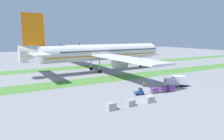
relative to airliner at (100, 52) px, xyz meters
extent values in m
plane|color=gray|center=(-9.43, -45.68, -9.10)|extent=(400.00, 400.00, 0.00)
cube|color=#4C8438|center=(-9.43, -16.96, -9.10)|extent=(320.00, 11.03, 0.01)
cube|color=#4C8438|center=(-9.43, 17.10, -9.10)|extent=(320.00, 11.03, 0.01)
cylinder|color=silver|center=(2.07, 0.07, -0.03)|extent=(58.37, 9.35, 7.41)
sphere|color=silver|center=(31.13, 1.04, -0.03)|extent=(7.26, 7.26, 7.26)
cone|color=silver|center=(-29.83, -1.00, 0.53)|extent=(10.16, 7.37, 7.04)
cube|color=orange|center=(2.07, 0.07, -1.32)|extent=(56.96, 9.45, 0.36)
cube|color=#283342|center=(5.61, 0.19, 0.90)|extent=(51.29, 9.18, 0.44)
cube|color=silver|center=(-2.25, 23.15, -0.77)|extent=(10.52, 39.29, 0.67)
cylinder|color=#A3A3A8|center=(-0.67, 17.35, -3.21)|extent=(5.81, 4.26, 4.08)
cube|color=silver|center=(-0.70, -23.25, -0.77)|extent=(10.52, 39.29, 0.67)
cylinder|color=#A3A3A8|center=(0.49, -17.35, -3.21)|extent=(5.81, 4.26, 4.08)
cube|color=silver|center=(-29.43, 8.34, 1.09)|extent=(5.63, 14.35, 0.47)
cube|color=silver|center=(-28.81, -10.28, 1.09)|extent=(5.63, 14.35, 0.47)
cube|color=orange|center=(-29.12, -0.97, 9.98)|extent=(8.32, 1.08, 12.60)
cylinder|color=#A3A3A8|center=(24.75, 0.83, -4.82)|extent=(0.44, 0.44, 7.37)
cylinder|color=black|center=(24.75, 0.83, -8.50)|extent=(1.21, 0.46, 1.20)
cylinder|color=#A3A3A8|center=(-2.62, 4.36, -4.70)|extent=(0.44, 0.44, 7.12)
cylinder|color=black|center=(-2.62, 4.36, -8.25)|extent=(1.72, 0.65, 1.70)
cylinder|color=#A3A3A8|center=(-2.33, -4.53, -4.70)|extent=(0.44, 0.44, 7.12)
cylinder|color=black|center=(-2.33, -4.53, -8.25)|extent=(1.72, 0.65, 1.70)
cube|color=#1E4C8E|center=(-7.47, -40.79, -8.42)|extent=(2.77, 1.68, 0.77)
cube|color=#283342|center=(-7.08, -40.85, -7.58)|extent=(0.86, 1.18, 0.90)
cylinder|color=black|center=(-8.45, -41.20, -8.80)|extent=(0.62, 0.29, 0.60)
cylinder|color=black|center=(-8.29, -40.11, -8.80)|extent=(0.62, 0.29, 0.60)
cylinder|color=black|center=(-6.65, -41.47, -8.80)|extent=(0.62, 0.29, 0.60)
cylinder|color=black|center=(-6.49, -40.38, -8.80)|extent=(0.62, 0.29, 0.60)
cube|color=#A3A3A8|center=(-2.43, -41.56, -8.70)|extent=(2.40, 1.81, 0.10)
cube|color=#70388E|center=(-2.43, -41.56, -8.10)|extent=(2.11, 1.60, 1.10)
cylinder|color=black|center=(-3.36, -42.11, -8.90)|extent=(0.41, 0.18, 0.40)
cylinder|color=black|center=(-3.15, -40.75, -8.90)|extent=(0.41, 0.18, 0.40)
cylinder|color=black|center=(-1.70, -42.36, -8.90)|extent=(0.41, 0.18, 0.40)
cylinder|color=black|center=(-1.50, -41.00, -8.90)|extent=(0.41, 0.18, 0.40)
cube|color=#A3A3A8|center=(0.44, -41.99, -8.70)|extent=(2.40, 1.81, 0.10)
cube|color=#70388E|center=(0.44, -41.99, -8.10)|extent=(2.11, 1.60, 1.10)
cylinder|color=black|center=(-0.49, -42.55, -8.90)|extent=(0.41, 0.18, 0.40)
cylinder|color=black|center=(-0.28, -41.18, -8.90)|extent=(0.41, 0.18, 0.40)
cylinder|color=black|center=(1.16, -42.80, -8.90)|extent=(0.41, 0.18, 0.40)
cylinder|color=black|center=(1.37, -41.43, -8.90)|extent=(0.41, 0.18, 0.40)
cube|color=#A3A3A8|center=(3.31, -42.43, -8.70)|extent=(2.40, 1.81, 0.10)
cube|color=#70388E|center=(3.31, -42.43, -8.10)|extent=(2.11, 1.60, 1.10)
cylinder|color=black|center=(2.38, -42.98, -8.90)|extent=(0.41, 0.18, 0.40)
cylinder|color=black|center=(2.58, -41.62, -8.90)|extent=(0.41, 0.18, 0.40)
cylinder|color=black|center=(4.03, -43.23, -8.90)|extent=(0.41, 0.18, 0.40)
cylinder|color=black|center=(4.24, -41.87, -8.90)|extent=(0.41, 0.18, 0.40)
cube|color=silver|center=(6.89, -37.64, -7.52)|extent=(3.06, 3.09, 2.20)
cube|color=#283342|center=(5.98, -37.11, -7.08)|extent=(1.11, 1.83, 0.97)
cube|color=silver|center=(9.79, -39.32, -6.92)|extent=(5.05, 4.25, 2.80)
cylinder|color=black|center=(6.20, -38.39, -8.62)|extent=(0.98, 0.74, 0.96)
cylinder|color=black|center=(7.21, -36.66, -8.62)|extent=(0.98, 0.74, 0.96)
cylinder|color=black|center=(10.07, -40.64, -8.62)|extent=(0.98, 0.74, 0.96)
cylinder|color=black|center=(11.07, -38.91, -8.62)|extent=(0.98, 0.74, 0.96)
cylinder|color=black|center=(11.04, -41.20, -8.62)|extent=(0.98, 0.74, 0.96)
cylinder|color=black|center=(12.04, -39.47, -8.62)|extent=(0.98, 0.74, 0.96)
cylinder|color=black|center=(-0.64, -34.50, -8.68)|extent=(0.18, 0.18, 0.85)
cylinder|color=black|center=(-0.73, -34.29, -8.68)|extent=(0.18, 0.18, 0.85)
cylinder|color=orange|center=(-0.68, -34.39, -7.94)|extent=(0.36, 0.36, 0.62)
sphere|color=tan|center=(-0.68, -34.39, -7.48)|extent=(0.24, 0.24, 0.24)
cylinder|color=orange|center=(-0.59, -34.61, -7.98)|extent=(0.10, 0.10, 0.58)
cylinder|color=orange|center=(-0.77, -34.18, -7.98)|extent=(0.10, 0.10, 0.58)
cube|color=#A3A3A8|center=(-15.00, -47.29, -8.35)|extent=(2.12, 1.75, 1.51)
cube|color=#A3A3A8|center=(-20.31, -47.40, -8.25)|extent=(2.06, 1.68, 1.70)
cube|color=#A3A3A8|center=(-9.26, -47.58, -8.30)|extent=(2.10, 1.73, 1.61)
cone|color=orange|center=(-17.66, -22.10, -8.78)|extent=(0.44, 0.44, 0.64)
cone|color=orange|center=(1.81, -20.18, -8.85)|extent=(0.44, 0.44, 0.52)
cone|color=orange|center=(-28.54, -20.54, -8.79)|extent=(0.44, 0.44, 0.62)
cylinder|color=#4C3823|center=(-28.64, 55.00, -7.23)|extent=(0.70, 0.70, 3.74)
cone|color=#1E4223|center=(-28.64, 55.00, -2.25)|extent=(5.00, 5.00, 6.22)
cylinder|color=#4C3823|center=(-16.52, 58.47, -7.41)|extent=(0.70, 0.70, 3.39)
cone|color=#1E4223|center=(-16.52, 58.47, -1.28)|extent=(5.75, 5.75, 8.87)
cylinder|color=#4C3823|center=(-3.48, 54.99, -7.34)|extent=(0.70, 0.70, 3.53)
cone|color=#1E4223|center=(-3.48, 54.99, -1.36)|extent=(6.06, 6.06, 8.43)
cylinder|color=#4C3823|center=(10.73, 55.86, -7.37)|extent=(0.70, 0.70, 3.48)
cone|color=#1E4223|center=(10.73, 55.86, -1.13)|extent=(4.89, 4.89, 9.00)
cylinder|color=#4C3823|center=(24.02, 58.01, -7.28)|extent=(0.70, 0.70, 3.65)
cone|color=#1E4223|center=(24.02, 58.01, -2.10)|extent=(6.10, 6.10, 6.70)
cylinder|color=#4C3823|center=(40.28, 54.38, -7.44)|extent=(0.70, 0.70, 3.32)
cone|color=#1E4223|center=(40.28, 54.38, -2.94)|extent=(4.30, 4.30, 5.69)
cylinder|color=#4C3823|center=(51.64, 55.42, -7.55)|extent=(0.70, 0.70, 3.11)
cone|color=#1E4223|center=(51.64, 55.42, -1.67)|extent=(6.31, 6.31, 8.65)
cylinder|color=#4C3823|center=(67.16, 57.52, -7.29)|extent=(0.70, 0.70, 3.63)
cone|color=#1E4223|center=(67.16, 57.52, -1.59)|extent=(4.01, 4.01, 7.76)
cylinder|color=#4C3823|center=(81.96, 57.09, -7.15)|extent=(0.70, 0.70, 3.92)
cone|color=#1E4223|center=(81.96, 57.09, -1.62)|extent=(5.72, 5.72, 7.13)
camera|label=1|loc=(-41.78, -85.96, 7.49)|focal=32.65mm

